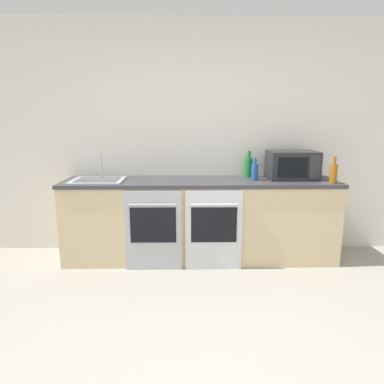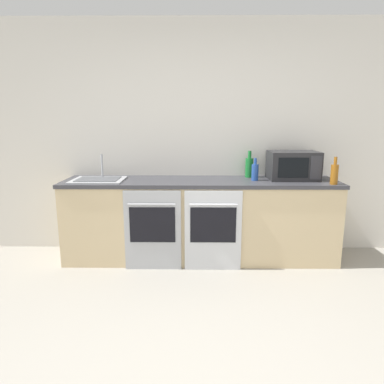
% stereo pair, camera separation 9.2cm
% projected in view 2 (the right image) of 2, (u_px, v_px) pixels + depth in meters
% --- Properties ---
extents(wall_back, '(10.00, 0.06, 2.60)m').
position_uv_depth(wall_back, '(200.00, 139.00, 3.91)').
color(wall_back, silver).
rests_on(wall_back, ground_plane).
extents(counter_back, '(2.93, 0.63, 0.88)m').
position_uv_depth(counter_back, '(200.00, 219.00, 3.76)').
color(counter_back, '#D1B789').
rests_on(counter_back, ground_plane).
extents(oven_left, '(0.57, 0.06, 0.83)m').
position_uv_depth(oven_left, '(153.00, 230.00, 3.46)').
color(oven_left, '#A8AAAF').
rests_on(oven_left, ground_plane).
extents(oven_right, '(0.57, 0.06, 0.83)m').
position_uv_depth(oven_right, '(213.00, 230.00, 3.45)').
color(oven_right, silver).
rests_on(oven_right, ground_plane).
extents(microwave, '(0.52, 0.37, 0.30)m').
position_uv_depth(microwave, '(293.00, 165.00, 3.69)').
color(microwave, '#232326').
rests_on(microwave, counter_back).
extents(bottle_blue, '(0.07, 0.07, 0.24)m').
position_uv_depth(bottle_blue, '(255.00, 172.00, 3.63)').
color(bottle_blue, '#234793').
rests_on(bottle_blue, counter_back).
extents(bottle_green, '(0.09, 0.09, 0.30)m').
position_uv_depth(bottle_green, '(249.00, 167.00, 3.83)').
color(bottle_green, '#19722D').
rests_on(bottle_green, counter_back).
extents(bottle_amber, '(0.07, 0.07, 0.28)m').
position_uv_depth(bottle_amber, '(334.00, 174.00, 3.41)').
color(bottle_amber, '#8C5114').
rests_on(bottle_amber, counter_back).
extents(sink, '(0.54, 0.43, 0.27)m').
position_uv_depth(sink, '(98.00, 179.00, 3.64)').
color(sink, '#A8AAAF').
rests_on(sink, counter_back).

